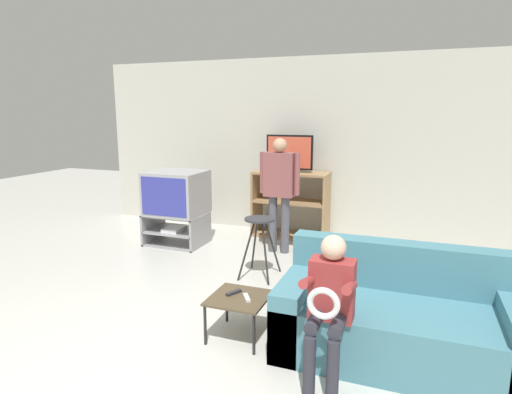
{
  "coord_description": "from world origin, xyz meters",
  "views": [
    {
      "loc": [
        1.7,
        -1.99,
        1.81
      ],
      "look_at": [
        0.09,
        2.31,
        0.9
      ],
      "focal_mm": 30.0,
      "sensor_mm": 36.0,
      "label": 1
    }
  ],
  "objects_px": {
    "snack_table": "(239,301)",
    "remote_control_white": "(247,298)",
    "television_main": "(176,193)",
    "media_shelf": "(290,204)",
    "folding_stool": "(260,230)",
    "person_standing_adult": "(279,185)",
    "couch": "(398,320)",
    "person_seated_child": "(330,299)",
    "remote_control_black": "(234,293)",
    "television_flat": "(290,154)",
    "tv_stand": "(176,229)"
  },
  "relations": [
    {
      "from": "couch",
      "to": "person_seated_child",
      "type": "distance_m",
      "value": 0.73
    },
    {
      "from": "television_flat",
      "to": "couch",
      "type": "relative_size",
      "value": 0.39
    },
    {
      "from": "remote_control_black",
      "to": "person_seated_child",
      "type": "height_order",
      "value": "person_seated_child"
    },
    {
      "from": "person_standing_adult",
      "to": "television_flat",
      "type": "bearing_deg",
      "value": 96.3
    },
    {
      "from": "television_main",
      "to": "remote_control_white",
      "type": "distance_m",
      "value": 2.8
    },
    {
      "from": "snack_table",
      "to": "remote_control_black",
      "type": "xyz_separation_m",
      "value": [
        -0.07,
        0.04,
        0.05
      ]
    },
    {
      "from": "tv_stand",
      "to": "person_seated_child",
      "type": "xyz_separation_m",
      "value": [
        2.59,
        -2.35,
        0.38
      ]
    },
    {
      "from": "couch",
      "to": "person_seated_child",
      "type": "xyz_separation_m",
      "value": [
        -0.43,
        -0.5,
        0.32
      ]
    },
    {
      "from": "television_flat",
      "to": "remote_control_white",
      "type": "relative_size",
      "value": 4.73
    },
    {
      "from": "folding_stool",
      "to": "person_standing_adult",
      "type": "relative_size",
      "value": 0.45
    },
    {
      "from": "person_seated_child",
      "to": "snack_table",
      "type": "bearing_deg",
      "value": 157.9
    },
    {
      "from": "snack_table",
      "to": "remote_control_black",
      "type": "distance_m",
      "value": 0.09
    },
    {
      "from": "tv_stand",
      "to": "person_standing_adult",
      "type": "height_order",
      "value": "person_standing_adult"
    },
    {
      "from": "remote_control_black",
      "to": "media_shelf",
      "type": "bearing_deg",
      "value": 124.06
    },
    {
      "from": "remote_control_black",
      "to": "person_standing_adult",
      "type": "relative_size",
      "value": 0.1
    },
    {
      "from": "snack_table",
      "to": "couch",
      "type": "distance_m",
      "value": 1.23
    },
    {
      "from": "couch",
      "to": "remote_control_black",
      "type": "bearing_deg",
      "value": -173.9
    },
    {
      "from": "television_flat",
      "to": "snack_table",
      "type": "relative_size",
      "value": 1.49
    },
    {
      "from": "television_flat",
      "to": "couch",
      "type": "bearing_deg",
      "value": -58.95
    },
    {
      "from": "tv_stand",
      "to": "snack_table",
      "type": "height_order",
      "value": "tv_stand"
    },
    {
      "from": "media_shelf",
      "to": "television_flat",
      "type": "distance_m",
      "value": 0.72
    },
    {
      "from": "remote_control_white",
      "to": "tv_stand",
      "type": "bearing_deg",
      "value": 99.93
    },
    {
      "from": "media_shelf",
      "to": "couch",
      "type": "height_order",
      "value": "media_shelf"
    },
    {
      "from": "folding_stool",
      "to": "snack_table",
      "type": "xyz_separation_m",
      "value": [
        0.3,
        -1.31,
        -0.23
      ]
    },
    {
      "from": "snack_table",
      "to": "remote_control_white",
      "type": "bearing_deg",
      "value": -10.77
    },
    {
      "from": "person_standing_adult",
      "to": "snack_table",
      "type": "bearing_deg",
      "value": -80.81
    },
    {
      "from": "television_main",
      "to": "folding_stool",
      "type": "bearing_deg",
      "value": -26.54
    },
    {
      "from": "television_main",
      "to": "person_seated_child",
      "type": "relative_size",
      "value": 0.74
    },
    {
      "from": "media_shelf",
      "to": "remote_control_white",
      "type": "bearing_deg",
      "value": -80.63
    },
    {
      "from": "television_main",
      "to": "folding_stool",
      "type": "relative_size",
      "value": 1.11
    },
    {
      "from": "tv_stand",
      "to": "folding_stool",
      "type": "distance_m",
      "value": 1.7
    },
    {
      "from": "television_flat",
      "to": "snack_table",
      "type": "distance_m",
      "value": 3.09
    },
    {
      "from": "tv_stand",
      "to": "person_standing_adult",
      "type": "relative_size",
      "value": 0.53
    },
    {
      "from": "media_shelf",
      "to": "remote_control_white",
      "type": "xyz_separation_m",
      "value": [
        0.49,
        -2.96,
        -0.13
      ]
    },
    {
      "from": "television_main",
      "to": "media_shelf",
      "type": "distance_m",
      "value": 1.66
    },
    {
      "from": "folding_stool",
      "to": "snack_table",
      "type": "height_order",
      "value": "folding_stool"
    },
    {
      "from": "remote_control_white",
      "to": "person_seated_child",
      "type": "relative_size",
      "value": 0.14
    },
    {
      "from": "television_flat",
      "to": "person_standing_adult",
      "type": "distance_m",
      "value": 0.8
    },
    {
      "from": "folding_stool",
      "to": "person_seated_child",
      "type": "bearing_deg",
      "value": -56.25
    },
    {
      "from": "media_shelf",
      "to": "snack_table",
      "type": "xyz_separation_m",
      "value": [
        0.42,
        -2.95,
        -0.18
      ]
    },
    {
      "from": "person_standing_adult",
      "to": "person_seated_child",
      "type": "bearing_deg",
      "value": -65.57
    },
    {
      "from": "media_shelf",
      "to": "television_flat",
      "type": "bearing_deg",
      "value": -136.12
    },
    {
      "from": "tv_stand",
      "to": "remote_control_white",
      "type": "height_order",
      "value": "tv_stand"
    },
    {
      "from": "couch",
      "to": "person_standing_adult",
      "type": "xyz_separation_m",
      "value": [
        -1.57,
        2.02,
        0.62
      ]
    },
    {
      "from": "person_seated_child",
      "to": "media_shelf",
      "type": "bearing_deg",
      "value": 110.24
    },
    {
      "from": "person_standing_adult",
      "to": "television_main",
      "type": "bearing_deg",
      "value": -174.31
    },
    {
      "from": "television_main",
      "to": "remote_control_white",
      "type": "xyz_separation_m",
      "value": [
        1.86,
        -2.06,
        -0.37
      ]
    },
    {
      "from": "television_flat",
      "to": "person_seated_child",
      "type": "bearing_deg",
      "value": -69.36
    },
    {
      "from": "remote_control_white",
      "to": "couch",
      "type": "distance_m",
      "value": 1.17
    },
    {
      "from": "remote_control_white",
      "to": "remote_control_black",
      "type": "bearing_deg",
      "value": 126.31
    }
  ]
}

